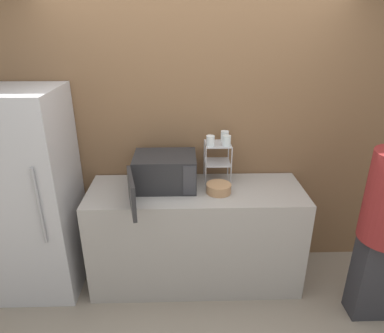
% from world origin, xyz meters
% --- Properties ---
extents(ground_plane, '(12.00, 12.00, 0.00)m').
position_xyz_m(ground_plane, '(0.00, 0.00, 0.00)').
color(ground_plane, gray).
extents(wall_back, '(8.00, 0.06, 2.60)m').
position_xyz_m(wall_back, '(0.00, 0.68, 1.30)').
color(wall_back, brown).
rests_on(wall_back, ground_plane).
extents(counter, '(1.85, 0.64, 0.93)m').
position_xyz_m(counter, '(0.00, 0.32, 0.47)').
color(counter, '#9E9993').
rests_on(counter, ground_plane).
extents(microwave, '(0.55, 0.80, 0.29)m').
position_xyz_m(microwave, '(-0.27, 0.37, 1.08)').
color(microwave, '#262628').
rests_on(microwave, counter).
extents(dish_rack, '(0.23, 0.22, 0.36)m').
position_xyz_m(dish_rack, '(0.20, 0.50, 1.19)').
color(dish_rack, '#B2B2B7').
rests_on(dish_rack, counter).
extents(glass_front_left, '(0.07, 0.07, 0.09)m').
position_xyz_m(glass_front_left, '(0.12, 0.43, 1.33)').
color(glass_front_left, silver).
rests_on(glass_front_left, dish_rack).
extents(glass_back_right, '(0.07, 0.07, 0.09)m').
position_xyz_m(glass_back_right, '(0.26, 0.56, 1.33)').
color(glass_back_right, silver).
rests_on(glass_back_right, dish_rack).
extents(glass_front_right, '(0.07, 0.07, 0.09)m').
position_xyz_m(glass_front_right, '(0.26, 0.44, 1.33)').
color(glass_front_right, silver).
rests_on(glass_front_right, dish_rack).
extents(bowl, '(0.21, 0.21, 0.08)m').
position_xyz_m(bowl, '(0.19, 0.26, 0.97)').
color(bowl, '#AD7F56').
rests_on(bowl, counter).
extents(refrigerator, '(0.65, 0.70, 1.80)m').
position_xyz_m(refrigerator, '(-1.38, 0.31, 0.90)').
color(refrigerator, '#B7B7BC').
rests_on(refrigerator, ground_plane).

